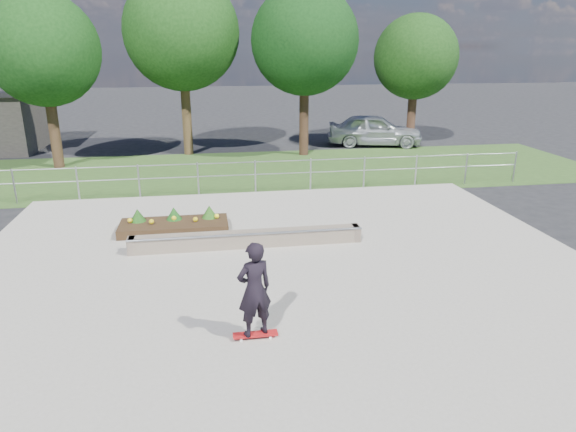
# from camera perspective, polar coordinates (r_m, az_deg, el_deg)

# --- Properties ---
(ground) EXTENTS (120.00, 120.00, 0.00)m
(ground) POSITION_cam_1_polar(r_m,az_deg,el_deg) (11.43, 0.22, -7.64)
(ground) COLOR black
(ground) RESTS_ON ground
(grass_verge) EXTENTS (30.00, 8.00, 0.02)m
(grass_verge) POSITION_cam_1_polar(r_m,az_deg,el_deg) (21.78, -4.55, 5.01)
(grass_verge) COLOR #29451B
(grass_verge) RESTS_ON ground
(concrete_slab) EXTENTS (15.00, 15.00, 0.06)m
(concrete_slab) POSITION_cam_1_polar(r_m,az_deg,el_deg) (11.41, 0.22, -7.51)
(concrete_slab) COLOR gray
(concrete_slab) RESTS_ON ground
(fence) EXTENTS (20.06, 0.06, 1.20)m
(fence) POSITION_cam_1_polar(r_m,az_deg,el_deg) (18.21, -3.67, 4.85)
(fence) COLOR gray
(fence) RESTS_ON ground
(tree_far_left) EXTENTS (4.55, 4.55, 7.15)m
(tree_far_left) POSITION_cam_1_polar(r_m,az_deg,el_deg) (23.98, -25.58, 16.27)
(tree_far_left) COLOR #322014
(tree_far_left) RESTS_ON ground
(tree_mid_left) EXTENTS (5.25, 5.25, 8.25)m
(tree_mid_left) POSITION_cam_1_polar(r_m,az_deg,el_deg) (25.15, -11.75, 19.35)
(tree_mid_left) COLOR #382716
(tree_mid_left) RESTS_ON ground
(tree_mid_right) EXTENTS (4.90, 4.90, 7.70)m
(tree_mid_right) POSITION_cam_1_polar(r_m,az_deg,el_deg) (24.58, 1.87, 18.85)
(tree_mid_right) COLOR black
(tree_mid_right) RESTS_ON ground
(tree_far_right) EXTENTS (4.20, 4.20, 6.60)m
(tree_far_right) POSITION_cam_1_polar(r_m,az_deg,el_deg) (27.78, 14.01, 16.73)
(tree_far_right) COLOR black
(tree_far_right) RESTS_ON ground
(grind_ledge) EXTENTS (6.00, 0.44, 0.43)m
(grind_ledge) POSITION_cam_1_polar(r_m,az_deg,el_deg) (13.33, -4.54, -2.56)
(grind_ledge) COLOR #66594B
(grind_ledge) RESTS_ON concrete_slab
(planter_bed) EXTENTS (3.00, 1.20, 0.61)m
(planter_bed) POSITION_cam_1_polar(r_m,az_deg,el_deg) (14.83, -12.53, -0.84)
(planter_bed) COLOR black
(planter_bed) RESTS_ON concrete_slab
(skateboarder) EXTENTS (0.80, 0.60, 1.82)m
(skateboarder) POSITION_cam_1_polar(r_m,az_deg,el_deg) (8.97, -3.76, -8.19)
(skateboarder) COLOR silver
(skateboarder) RESTS_ON concrete_slab
(parked_car) EXTENTS (5.22, 3.08, 1.67)m
(parked_car) POSITION_cam_1_polar(r_m,az_deg,el_deg) (27.70, 9.61, 9.42)
(parked_car) COLOR #B0B4BA
(parked_car) RESTS_ON ground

